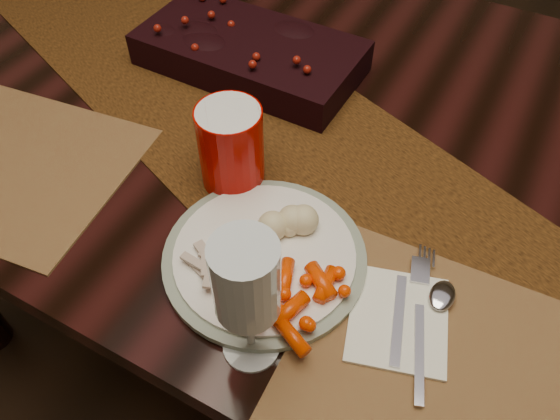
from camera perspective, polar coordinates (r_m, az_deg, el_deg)
The scene contains 14 objects.
floor at distance 1.51m, azimuth 6.08°, elevation -13.85°, with size 5.00×5.00×0.00m, color black.
dining_table at distance 1.18m, azimuth 7.56°, elevation -5.74°, with size 1.80×1.00×0.75m, color black.
table_runner at distance 0.83m, azimuth 3.50°, elevation 4.01°, with size 1.81×0.37×0.00m, color #5A3304.
centerpiece at distance 1.01m, azimuth -3.18°, elevation 16.54°, with size 0.39×0.20×0.08m, color black, non-canonical shape.
placemat_main at distance 0.68m, azimuth 19.54°, elevation -16.49°, with size 0.41×0.30×0.00m, color brown.
dinner_plate at distance 0.71m, azimuth -1.62°, elevation -4.81°, with size 0.27×0.27×0.01m, color white.
baby_carrots at distance 0.66m, azimuth -0.66°, elevation -8.45°, with size 0.12×0.10×0.02m, color #EF3800, non-canonical shape.
mashed_potatoes at distance 0.71m, azimuth 0.87°, elevation -1.29°, with size 0.07×0.06×0.04m, color beige, non-canonical shape.
turkey_shreds at distance 0.69m, azimuth -7.69°, elevation -5.70°, with size 0.07×0.06×0.02m, color beige, non-canonical shape.
napkin at distance 0.68m, azimuth 12.24°, elevation -11.07°, with size 0.12×0.14×0.00m, color white.
fork at distance 0.69m, azimuth 12.84°, elevation -9.75°, with size 0.02×0.16×0.00m, color silver, non-canonical shape.
spoon at distance 0.68m, azimuth 15.08°, elevation -12.40°, with size 0.03×0.16×0.00m, color white, non-canonical shape.
red_cup at distance 0.77m, azimuth -5.15°, elevation 6.56°, with size 0.09×0.09×0.13m, color #AD0700.
wine_glass at distance 0.58m, azimuth -3.38°, elevation -9.78°, with size 0.07×0.07×0.19m, color #BBBEBF, non-canonical shape.
Camera 1 is at (0.18, -0.66, 1.34)m, focal length 35.00 mm.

